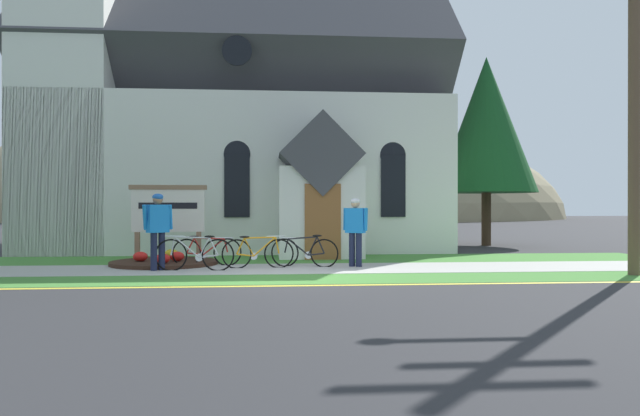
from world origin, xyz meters
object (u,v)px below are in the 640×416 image
(utility_pole, at_px, (630,53))
(cyclist_in_yellow_jersey, at_px, (158,225))
(bicycle_silver, at_px, (207,251))
(bicycle_black, at_px, (195,254))
(bicycle_white, at_px, (258,253))
(bicycle_blue, at_px, (305,252))
(cyclist_in_green_jersey, at_px, (355,227))
(church_sign, at_px, (168,211))
(roadside_conifer, at_px, (486,125))

(utility_pole, bearing_deg, cyclist_in_yellow_jersey, 170.56)
(bicycle_silver, xyz_separation_m, utility_pole, (9.26, -2.69, 4.42))
(bicycle_black, distance_m, bicycle_white, 1.50)
(bicycle_blue, relative_size, cyclist_in_green_jersey, 0.97)
(church_sign, relative_size, utility_pole, 0.24)
(utility_pole, bearing_deg, bicycle_white, 165.28)
(cyclist_in_green_jersey, height_order, roadside_conifer, roadside_conifer)
(bicycle_silver, relative_size, roadside_conifer, 0.24)
(church_sign, height_order, bicycle_white, church_sign)
(bicycle_white, xyz_separation_m, utility_pole, (8.00, -2.10, 4.41))
(bicycle_blue, relative_size, bicycle_white, 0.95)
(bicycle_white, distance_m, cyclist_in_yellow_jersey, 2.40)
(bicycle_white, distance_m, bicycle_silver, 1.39)
(church_sign, distance_m, roadside_conifer, 12.67)
(bicycle_silver, bearing_deg, bicycle_blue, -8.65)
(church_sign, xyz_separation_m, utility_pole, (10.36, -3.65, 3.44))
(bicycle_silver, distance_m, roadside_conifer, 12.54)
(utility_pole, xyz_separation_m, roadside_conifer, (0.41, 9.51, -0.24))
(church_sign, xyz_separation_m, bicycle_silver, (1.11, -0.96, -0.98))
(church_sign, distance_m, bicycle_white, 2.99)
(bicycle_black, height_order, roadside_conifer, roadside_conifer)
(bicycle_black, relative_size, cyclist_in_yellow_jersey, 1.03)
(bicycle_blue, bearing_deg, utility_pole, -18.77)
(bicycle_white, height_order, bicycle_silver, bicycle_white)
(cyclist_in_green_jersey, xyz_separation_m, roadside_conifer, (6.04, 7.34, 3.56))
(bicycle_black, relative_size, bicycle_blue, 1.11)
(bicycle_white, xyz_separation_m, cyclist_in_yellow_jersey, (-2.27, -0.39, 0.68))
(bicycle_white, relative_size, bicycle_silver, 1.03)
(roadside_conifer, bearing_deg, church_sign, -151.48)
(bicycle_white, height_order, utility_pole, utility_pole)
(church_sign, relative_size, bicycle_black, 1.12)
(bicycle_white, bearing_deg, bicycle_black, -161.96)
(cyclist_in_green_jersey, distance_m, utility_pole, 7.13)
(bicycle_blue, distance_m, cyclist_in_yellow_jersey, 3.53)
(bicycle_blue, bearing_deg, cyclist_in_yellow_jersey, -169.67)
(cyclist_in_green_jersey, bearing_deg, utility_pole, -21.04)
(bicycle_white, distance_m, utility_pole, 9.37)
(cyclist_in_green_jersey, relative_size, roadside_conifer, 0.24)
(church_sign, height_order, roadside_conifer, roadside_conifer)
(bicycle_black, xyz_separation_m, cyclist_in_green_jersey, (3.79, 0.53, 0.60))
(bicycle_black, distance_m, bicycle_silver, 1.07)
(bicycle_silver, xyz_separation_m, roadside_conifer, (9.67, 6.81, 4.18))
(bicycle_white, bearing_deg, cyclist_in_green_jersey, 1.55)
(bicycle_blue, bearing_deg, church_sign, 159.35)
(church_sign, xyz_separation_m, bicycle_blue, (3.51, -1.32, -0.98))
(church_sign, height_order, bicycle_black, church_sign)
(bicycle_white, bearing_deg, church_sign, 146.77)
(cyclist_in_green_jersey, bearing_deg, bicycle_silver, 171.70)
(church_sign, height_order, cyclist_in_yellow_jersey, church_sign)
(cyclist_in_green_jersey, bearing_deg, cyclist_in_yellow_jersey, -174.36)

